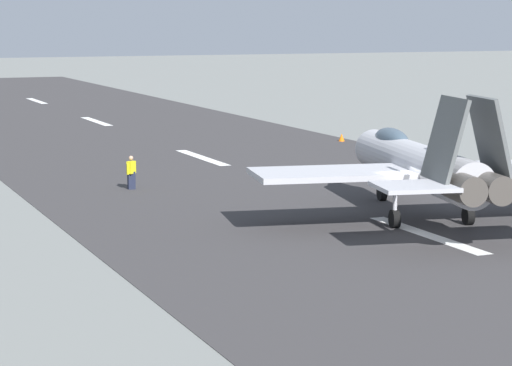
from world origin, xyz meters
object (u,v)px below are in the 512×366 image
object	(u,v)px
fighter_jet	(418,163)
crew_person	(131,173)
marker_cone_mid	(499,172)
marker_cone_far	(342,138)

from	to	relation	value
fighter_jet	crew_person	bearing A→B (deg)	35.73
fighter_jet	marker_cone_mid	distance (m)	13.91
marker_cone_mid	crew_person	bearing A→B (deg)	79.52
crew_person	marker_cone_mid	size ratio (longest dim) A/B	3.09
marker_cone_far	marker_cone_mid	bearing A→B (deg)	180.00
marker_cone_mid	fighter_jet	bearing A→B (deg)	129.98
marker_cone_mid	marker_cone_far	world-z (taller)	same
marker_cone_mid	marker_cone_far	distance (m)	18.36
crew_person	marker_cone_far	size ratio (longest dim) A/B	3.09
marker_cone_mid	marker_cone_far	size ratio (longest dim) A/B	1.00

